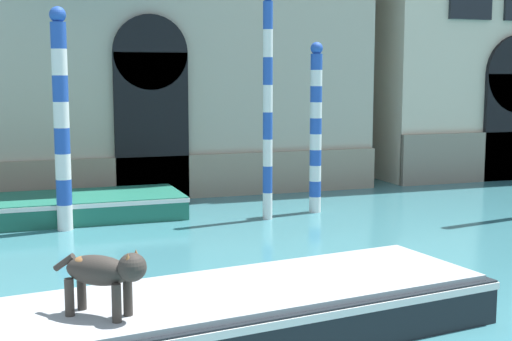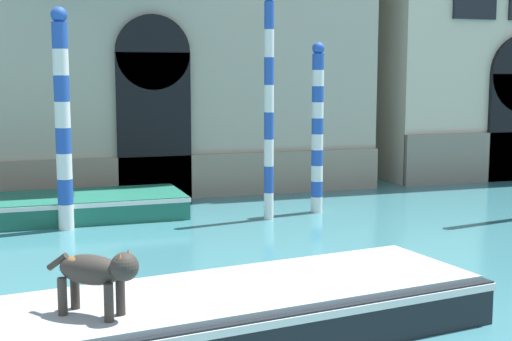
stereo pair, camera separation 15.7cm
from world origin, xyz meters
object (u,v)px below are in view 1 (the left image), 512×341
(boat_moored_near_palazzo, at_px, (54,207))
(mooring_pole_1, at_px, (268,107))
(mooring_pole_2, at_px, (61,119))
(boat_foreground, at_px, (161,325))
(dog_on_deck, at_px, (104,272))
(mooring_pole_0, at_px, (316,127))

(boat_moored_near_palazzo, relative_size, mooring_pole_1, 1.14)
(boat_moored_near_palazzo, distance_m, mooring_pole_2, 2.06)
(boat_foreground, height_order, dog_on_deck, dog_on_deck)
(mooring_pole_1, relative_size, mooring_pole_2, 1.09)
(boat_moored_near_palazzo, bearing_deg, dog_on_deck, -90.11)
(boat_foreground, height_order, mooring_pole_1, mooring_pole_1)
(mooring_pole_0, bearing_deg, boat_moored_near_palazzo, 169.77)
(mooring_pole_0, bearing_deg, dog_on_deck, -127.07)
(dog_on_deck, bearing_deg, mooring_pole_0, 92.13)
(mooring_pole_0, xyz_separation_m, mooring_pole_1, (-1.17, -0.36, 0.45))
(dog_on_deck, relative_size, mooring_pole_0, 0.24)
(boat_foreground, bearing_deg, mooring_pole_1, 53.35)
(mooring_pole_1, distance_m, mooring_pole_2, 3.86)
(dog_on_deck, distance_m, mooring_pole_0, 8.51)
(boat_moored_near_palazzo, relative_size, mooring_pole_2, 1.25)
(mooring_pole_0, distance_m, mooring_pole_1, 1.31)
(boat_foreground, distance_m, boat_moored_near_palazzo, 7.39)
(mooring_pole_2, bearing_deg, boat_moored_near_palazzo, 97.15)
(boat_foreground, relative_size, dog_on_deck, 9.34)
(boat_foreground, xyz_separation_m, mooring_pole_2, (-0.50, 6.34, 1.73))
(boat_foreground, distance_m, mooring_pole_1, 7.19)
(boat_foreground, bearing_deg, mooring_pole_0, 47.11)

